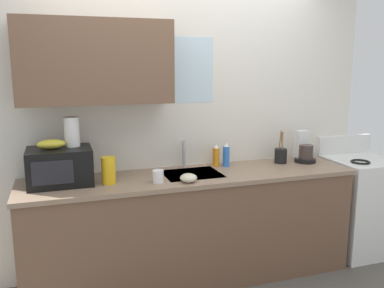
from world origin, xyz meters
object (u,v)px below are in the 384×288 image
at_px(small_bowl, 188,178).
at_px(microwave, 60,166).
at_px(mug_white, 158,176).
at_px(banana_bunch, 51,144).
at_px(paper_towel_roll, 72,132).
at_px(coffee_maker, 304,150).
at_px(dish_soap_bottle_blue, 226,155).
at_px(dish_soap_bottle_orange, 216,156).
at_px(cereal_canister, 108,170).
at_px(utensil_crock, 281,155).
at_px(stove_range, 359,204).

bearing_deg(small_bowl, microwave, 164.82).
bearing_deg(mug_white, banana_bunch, 165.70).
relative_size(banana_bunch, paper_towel_roll, 0.91).
bearing_deg(coffee_maker, mug_white, -170.10).
relative_size(paper_towel_roll, dish_soap_bottle_blue, 1.04).
height_order(dish_soap_bottle_orange, dish_soap_bottle_blue, dish_soap_bottle_blue).
xyz_separation_m(dish_soap_bottle_orange, mug_white, (-0.60, -0.34, -0.04)).
relative_size(microwave, cereal_canister, 2.28).
height_order(banana_bunch, small_bowl, banana_bunch).
xyz_separation_m(dish_soap_bottle_orange, utensil_crock, (0.59, -0.08, -0.02)).
xyz_separation_m(banana_bunch, coffee_maker, (2.17, 0.06, -0.20)).
xyz_separation_m(paper_towel_roll, utensil_crock, (1.79, 0.02, -0.31)).
distance_m(paper_towel_roll, cereal_canister, 0.40).
relative_size(mug_white, small_bowl, 0.73).
bearing_deg(cereal_canister, mug_white, -14.22).
distance_m(microwave, cereal_canister, 0.36).
bearing_deg(dish_soap_bottle_orange, paper_towel_roll, -175.18).
xyz_separation_m(banana_bunch, mug_white, (0.75, -0.19, -0.26)).
distance_m(banana_bunch, small_bowl, 1.03).
height_order(stove_range, small_bowl, stove_range).
relative_size(paper_towel_roll, utensil_crock, 0.75).
bearing_deg(banana_bunch, microwave, -1.80).
relative_size(banana_bunch, dish_soap_bottle_orange, 1.02).
relative_size(microwave, banana_bunch, 2.30).
height_order(cereal_canister, utensil_crock, utensil_crock).
distance_m(mug_white, utensil_crock, 1.22).
distance_m(coffee_maker, mug_white, 1.45).
height_order(paper_towel_roll, coffee_maker, paper_towel_roll).
xyz_separation_m(coffee_maker, dish_soap_bottle_blue, (-0.75, 0.05, -0.01)).
bearing_deg(stove_range, cereal_canister, -178.70).
distance_m(utensil_crock, small_bowl, 1.03).
relative_size(cereal_canister, utensil_crock, 0.69).
xyz_separation_m(stove_range, dish_soap_bottle_orange, (-1.40, 0.20, 0.53)).
height_order(banana_bunch, paper_towel_roll, paper_towel_roll).
distance_m(dish_soap_bottle_blue, utensil_crock, 0.52).
bearing_deg(paper_towel_roll, coffee_maker, 0.24).
height_order(coffee_maker, mug_white, coffee_maker).
xyz_separation_m(cereal_canister, mug_white, (0.36, -0.09, -0.05)).
bearing_deg(dish_soap_bottle_blue, banana_bunch, -175.68).
distance_m(coffee_maker, dish_soap_bottle_orange, 0.83).
distance_m(cereal_canister, small_bowl, 0.60).
bearing_deg(paper_towel_roll, utensil_crock, 0.63).
bearing_deg(paper_towel_roll, banana_bunch, -161.57).
relative_size(dish_soap_bottle_orange, dish_soap_bottle_blue, 0.93).
bearing_deg(dish_soap_bottle_blue, utensil_crock, -4.20).
xyz_separation_m(stove_range, dish_soap_bottle_blue, (-1.32, 0.15, 0.54)).
xyz_separation_m(mug_white, small_bowl, (0.22, -0.06, -0.02)).
bearing_deg(small_bowl, mug_white, 164.74).
xyz_separation_m(paper_towel_roll, coffee_maker, (2.02, 0.01, -0.28)).
distance_m(banana_bunch, dish_soap_bottle_orange, 1.37).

